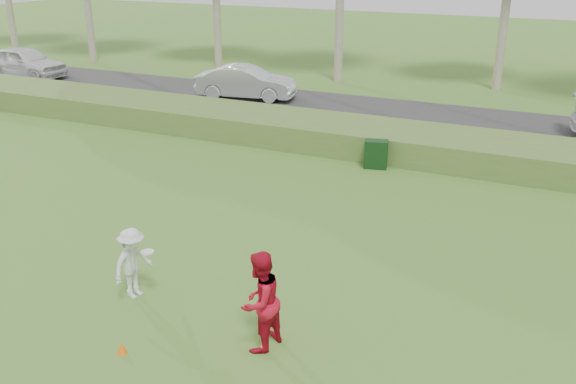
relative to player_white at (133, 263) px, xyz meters
The scene contains 10 objects.
ground 1.92m from the player_white, ahead, with size 120.00×120.00×0.00m, color #3F7025.
reed_strip 11.92m from the player_white, 81.55° to the left, with size 80.00×3.00×0.90m, color #486B2B.
park_road 16.89m from the player_white, 84.04° to the left, with size 80.00×6.00×0.06m, color #2D2D2D.
player_white is the anchor object (origin of this frame).
player_red 3.26m from the player_white, ahead, with size 0.93×0.72×1.91m, color #B70F26.
cone_orange 2.14m from the player_white, 59.15° to the right, with size 0.19×0.19×0.21m, color orange.
cone_yellow 3.43m from the player_white, 10.21° to the right, with size 0.17×0.17×0.19m, color #FFAF1A.
utility_cabinet 10.26m from the player_white, 78.80° to the left, with size 0.75×0.47×0.93m, color black.
car_left 25.78m from the player_white, 140.73° to the left, with size 1.94×4.83×1.64m, color white.
car_mid 18.17m from the player_white, 111.36° to the left, with size 1.62×4.64×1.53m, color silver.
Camera 1 is at (6.15, -9.07, 6.91)m, focal length 40.00 mm.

